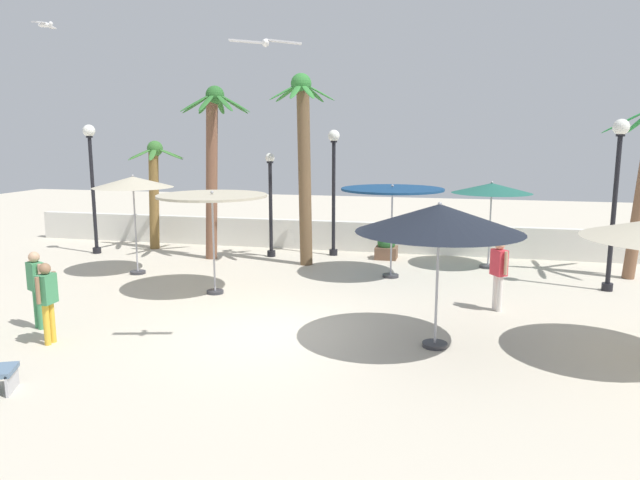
% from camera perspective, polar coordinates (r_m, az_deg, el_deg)
% --- Properties ---
extents(ground_plane, '(56.00, 56.00, 0.00)m').
position_cam_1_polar(ground_plane, '(12.27, -3.42, -8.97)').
color(ground_plane, beige).
extents(boundary_wall, '(25.20, 0.30, 1.03)m').
position_cam_1_polar(boundary_wall, '(20.71, 3.72, 0.34)').
color(boundary_wall, silver).
rests_on(boundary_wall, ground_plane).
extents(patio_umbrella_0, '(2.29, 2.29, 2.92)m').
position_cam_1_polar(patio_umbrella_0, '(17.76, -17.68, 5.28)').
color(patio_umbrella_0, '#333338').
rests_on(patio_umbrella_0, ground_plane).
extents(patio_umbrella_1, '(2.76, 2.76, 2.65)m').
position_cam_1_polar(patio_umbrella_1, '(15.00, -10.41, 3.89)').
color(patio_umbrella_1, '#333338').
rests_on(patio_umbrella_1, ground_plane).
extents(patio_umbrella_2, '(3.13, 3.13, 2.80)m').
position_cam_1_polar(patio_umbrella_2, '(11.10, 11.49, 2.05)').
color(patio_umbrella_2, '#333338').
rests_on(patio_umbrella_2, ground_plane).
extents(patio_umbrella_4, '(2.39, 2.39, 2.67)m').
position_cam_1_polar(patio_umbrella_4, '(18.49, 16.31, 4.76)').
color(patio_umbrella_4, '#333338').
rests_on(patio_umbrella_4, ground_plane).
extents(patio_umbrella_5, '(2.88, 2.88, 2.66)m').
position_cam_1_polar(patio_umbrella_5, '(16.65, 7.03, 4.57)').
color(patio_umbrella_5, '#333338').
rests_on(patio_umbrella_5, ground_plane).
extents(palm_tree_0, '(2.26, 2.15, 3.85)m').
position_cam_1_polar(palm_tree_0, '(21.68, -15.75, 5.51)').
color(palm_tree_0, brown).
rests_on(palm_tree_0, ground_plane).
extents(palm_tree_1, '(2.00, 2.03, 5.86)m').
position_cam_1_polar(palm_tree_1, '(18.17, -1.60, 8.59)').
color(palm_tree_1, brown).
rests_on(palm_tree_1, ground_plane).
extents(palm_tree_3, '(2.46, 2.46, 5.57)m').
position_cam_1_polar(palm_tree_3, '(19.38, -10.36, 8.22)').
color(palm_tree_3, brown).
rests_on(palm_tree_3, ground_plane).
extents(lamp_post_0, '(0.31, 0.31, 3.46)m').
position_cam_1_polar(lamp_post_0, '(19.59, -4.81, 3.87)').
color(lamp_post_0, black).
rests_on(lamp_post_0, ground_plane).
extents(lamp_post_1, '(0.41, 0.41, 4.42)m').
position_cam_1_polar(lamp_post_1, '(16.78, 26.80, 5.17)').
color(lamp_post_1, black).
rests_on(lamp_post_1, ground_plane).
extents(lamp_post_2, '(0.39, 0.39, 4.21)m').
position_cam_1_polar(lamp_post_2, '(19.67, 1.34, 6.19)').
color(lamp_post_2, black).
rests_on(lamp_post_2, ground_plane).
extents(lamp_post_3, '(0.41, 0.41, 4.38)m').
position_cam_1_polar(lamp_post_3, '(21.43, -21.26, 6.30)').
color(lamp_post_3, black).
rests_on(lamp_post_3, ground_plane).
extents(guest_0, '(0.50, 0.39, 1.65)m').
position_cam_1_polar(guest_0, '(13.59, -25.82, -3.72)').
color(guest_0, '#3F8C59').
rests_on(guest_0, ground_plane).
extents(guest_1, '(0.40, 0.48, 1.67)m').
position_cam_1_polar(guest_1, '(14.11, 16.94, -2.62)').
color(guest_1, silver).
rests_on(guest_1, ground_plane).
extents(guest_2, '(0.25, 0.56, 1.61)m').
position_cam_1_polar(guest_2, '(12.52, -24.95, -4.90)').
color(guest_2, gold).
rests_on(guest_2, ground_plane).
extents(seagull_0, '(1.17, 0.45, 0.14)m').
position_cam_1_polar(seagull_0, '(10.07, -5.30, 18.53)').
color(seagull_0, white).
extents(seagull_1, '(0.39, 1.02, 0.14)m').
position_cam_1_polar(seagull_1, '(17.04, -25.12, 18.40)').
color(seagull_1, white).
extents(planter, '(0.70, 0.70, 0.85)m').
position_cam_1_polar(planter, '(19.51, 6.45, -0.70)').
color(planter, brown).
rests_on(planter, ground_plane).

